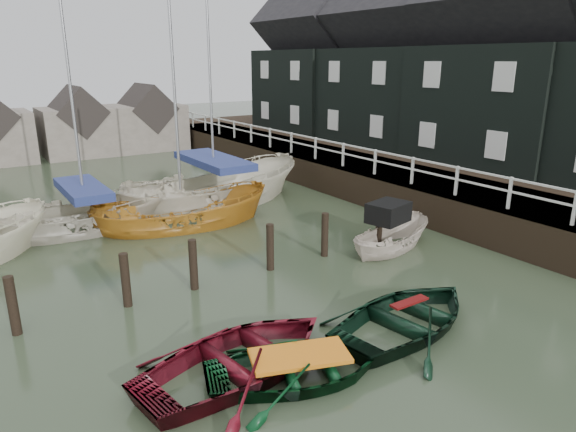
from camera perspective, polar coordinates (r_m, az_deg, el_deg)
ground at (r=12.33m, az=0.67°, el=-11.70°), size 120.00×120.00×0.00m
pier at (r=25.06m, az=5.74°, el=4.90°), size 3.04×32.00×2.70m
land_strip at (r=28.96m, az=14.24°, el=4.67°), size 14.00×38.00×1.50m
quay_houses at (r=27.47m, az=17.25°, el=15.76°), size 6.52×28.14×10.01m
mooring_pilings at (r=14.02m, az=-10.11°, el=-6.03°), size 13.72×0.22×1.80m
far_sheds at (r=35.84m, az=-22.53°, el=9.21°), size 14.00×4.08×4.39m
rowboat_red at (r=10.64m, az=-5.17°, el=-16.88°), size 4.79×3.77×0.90m
rowboat_green at (r=10.43m, az=1.28°, el=-17.57°), size 4.27×3.63×0.75m
rowboat_dkgreen at (r=12.37m, az=13.13°, el=-12.08°), size 4.63×3.63×0.87m
motorboat at (r=17.17m, az=11.31°, el=-3.09°), size 3.90×2.21×2.21m
sailboat_b at (r=20.01m, az=-21.40°, el=-1.24°), size 6.68×2.81×11.89m
sailboat_c at (r=19.50m, az=-11.61°, el=-1.01°), size 6.87×3.67×10.00m
sailboat_d at (r=22.12m, az=-8.08°, el=1.45°), size 8.52×3.77×12.30m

